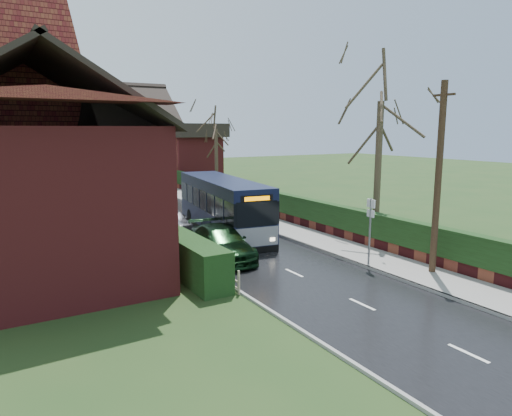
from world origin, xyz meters
TOP-DOWN VIEW (x-y plane):
  - ground at (0.00, 0.00)m, footprint 140.00×140.00m
  - road at (0.00, 10.00)m, footprint 6.00×100.00m
  - pavement at (4.25, 10.00)m, footprint 2.50×100.00m
  - kerb_right at (3.05, 10.00)m, footprint 0.12×100.00m
  - kerb_left at (-3.05, 10.00)m, footprint 0.12×100.00m
  - front_hedge at (-3.90, 5.00)m, footprint 1.20×16.00m
  - picket_fence at (-3.15, 5.00)m, footprint 0.10×16.00m
  - right_wall_hedge at (5.80, 10.00)m, footprint 0.60×50.00m
  - brick_house at (-8.73, 4.78)m, footprint 9.30×14.60m
  - bus at (0.89, 6.38)m, footprint 3.71×10.46m
  - car_silver at (-1.50, 8.21)m, footprint 1.67×3.82m
  - car_green at (-1.60, 1.58)m, footprint 2.68×5.30m
  - car_distant at (0.30, 43.27)m, footprint 1.84×3.74m
  - bus_stop_sign at (3.20, -3.00)m, footprint 0.09×0.46m
  - telegraph_pole at (4.80, -5.00)m, footprint 0.27×1.00m
  - tree_right_near at (7.13, 0.56)m, footprint 4.85×4.85m
  - tree_right_far at (7.68, 21.34)m, footprint 4.39×4.39m

SIDE VIEW (x-z plane):
  - ground at x=0.00m, z-range 0.00..0.00m
  - road at x=0.00m, z-range 0.00..0.02m
  - kerb_left at x=-3.05m, z-range 0.00..0.10m
  - pavement at x=4.25m, z-range 0.00..0.14m
  - kerb_right at x=3.05m, z-range 0.00..0.14m
  - picket_fence at x=-3.15m, z-range 0.00..0.90m
  - car_distant at x=0.30m, z-range 0.00..1.18m
  - car_silver at x=-1.50m, z-range 0.00..1.28m
  - car_green at x=-1.60m, z-range 0.00..1.48m
  - front_hedge at x=-3.90m, z-range 0.00..1.60m
  - right_wall_hedge at x=5.80m, z-range 0.12..1.92m
  - bus at x=0.89m, z-range -0.01..3.10m
  - bus_stop_sign at x=3.20m, z-range 0.48..3.52m
  - telegraph_pole at x=4.80m, z-range 0.05..7.81m
  - brick_house at x=-8.73m, z-range -0.77..9.53m
  - tree_right_far at x=7.68m, z-range 2.10..10.58m
  - tree_right_near at x=7.13m, z-range 2.59..13.06m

